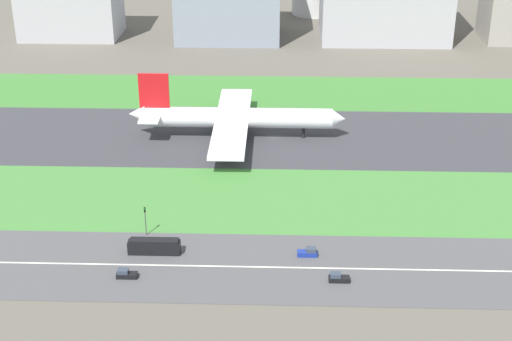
# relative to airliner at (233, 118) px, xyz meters

# --- Properties ---
(ground_plane) EXTENTS (800.00, 800.00, 0.00)m
(ground_plane) POSITION_rel_airliner_xyz_m (12.45, -0.00, -6.23)
(ground_plane) COLOR #5B564C
(runway) EXTENTS (280.00, 46.00, 0.10)m
(runway) POSITION_rel_airliner_xyz_m (12.45, -0.00, -6.18)
(runway) COLOR #38383D
(runway) RESTS_ON ground_plane
(grass_median_north) EXTENTS (280.00, 36.00, 0.10)m
(grass_median_north) POSITION_rel_airliner_xyz_m (12.45, 41.00, -6.18)
(grass_median_north) COLOR #3D7A33
(grass_median_north) RESTS_ON ground_plane
(grass_median_south) EXTENTS (280.00, 36.00, 0.10)m
(grass_median_south) POSITION_rel_airliner_xyz_m (12.45, -41.00, -6.18)
(grass_median_south) COLOR #427F38
(grass_median_south) RESTS_ON ground_plane
(highway) EXTENTS (280.00, 28.00, 0.10)m
(highway) POSITION_rel_airliner_xyz_m (12.45, -73.00, -6.18)
(highway) COLOR #4C4C4F
(highway) RESTS_ON ground_plane
(highway_centerline) EXTENTS (266.00, 0.50, 0.01)m
(highway_centerline) POSITION_rel_airliner_xyz_m (12.45, -73.00, -6.13)
(highway_centerline) COLOR silver
(highway_centerline) RESTS_ON highway
(airliner) EXTENTS (65.00, 56.00, 19.70)m
(airliner) POSITION_rel_airliner_xyz_m (0.00, 0.00, 0.00)
(airliner) COLOR white
(airliner) RESTS_ON runway
(car_2) EXTENTS (4.40, 1.80, 2.00)m
(car_2) POSITION_rel_airliner_xyz_m (-17.96, -78.00, -5.31)
(car_2) COLOR black
(car_2) RESTS_ON highway
(car_3) EXTENTS (4.40, 1.80, 2.00)m
(car_3) POSITION_rel_airliner_xyz_m (20.74, -68.00, -5.31)
(car_3) COLOR navy
(car_3) RESTS_ON highway
(car_4) EXTENTS (4.40, 1.80, 2.00)m
(car_4) POSITION_rel_airliner_xyz_m (26.68, -78.00, -5.31)
(car_4) COLOR black
(car_4) RESTS_ON highway
(bus_0) EXTENTS (11.60, 2.50, 3.50)m
(bus_0) POSITION_rel_airliner_xyz_m (-13.46, -68.00, -4.41)
(bus_0) COLOR black
(bus_0) RESTS_ON highway
(traffic_light) EXTENTS (0.36, 0.50, 7.20)m
(traffic_light) POSITION_rel_airliner_xyz_m (-16.60, -60.01, -1.94)
(traffic_light) COLOR #4C4C51
(traffic_light) RESTS_ON highway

